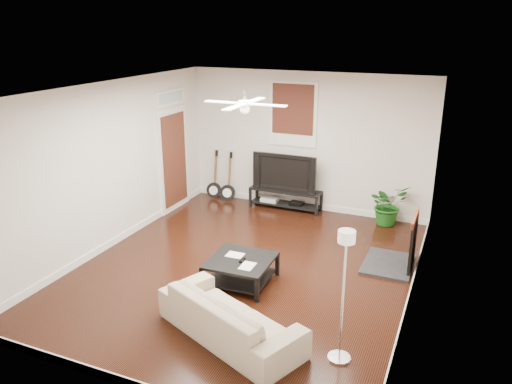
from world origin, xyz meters
TOP-DOWN VIEW (x-y plane):
  - room at (0.00, 0.00)m, footprint 5.01×6.01m
  - brick_accent at (2.49, 1.00)m, footprint 0.02×2.20m
  - fireplace at (2.20, 1.00)m, footprint 0.80×1.10m
  - window_back at (-0.30, 2.97)m, footprint 1.00×0.06m
  - door_left at (-2.46, 1.90)m, footprint 0.08×1.00m
  - tv_stand at (-0.35, 2.78)m, footprint 1.49×0.40m
  - tv at (-0.35, 2.80)m, footprint 1.34×0.18m
  - coffee_table at (0.12, -0.45)m, footprint 0.93×0.93m
  - sofa at (0.57, -1.73)m, footprint 2.13×1.49m
  - floor_lamp at (1.92, -1.63)m, footprint 0.35×0.35m
  - potted_plant at (1.73, 2.75)m, footprint 0.94×0.94m
  - guitar_left at (-2.01, 2.75)m, footprint 0.36×0.28m
  - guitar_right at (-1.66, 2.72)m, footprint 0.38×0.31m
  - ceiling_fan at (0.00, 0.00)m, footprint 1.24×1.24m

SIDE VIEW (x-z plane):
  - coffee_table at x=0.12m, z-range 0.00..0.38m
  - tv_stand at x=-0.35m, z-range 0.00..0.42m
  - sofa at x=0.57m, z-range 0.00..0.58m
  - potted_plant at x=1.73m, z-range 0.00..0.79m
  - fireplace at x=2.20m, z-range 0.00..0.92m
  - guitar_left at x=-2.01m, z-range 0.00..1.07m
  - guitar_right at x=-1.66m, z-range 0.00..1.07m
  - tv at x=-0.35m, z-range 0.42..1.19m
  - floor_lamp at x=1.92m, z-range 0.00..1.62m
  - door_left at x=-2.46m, z-range 0.00..2.50m
  - room at x=0.00m, z-range 0.00..2.80m
  - brick_accent at x=2.49m, z-range 0.00..2.80m
  - window_back at x=-0.30m, z-range 1.30..2.60m
  - ceiling_fan at x=0.00m, z-range 2.44..2.76m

